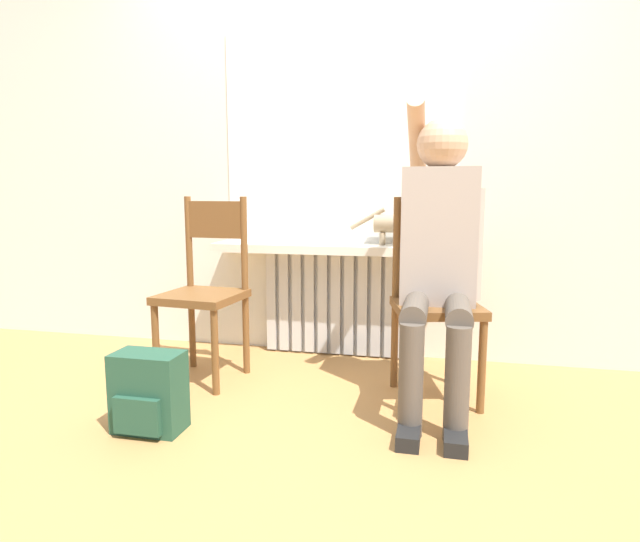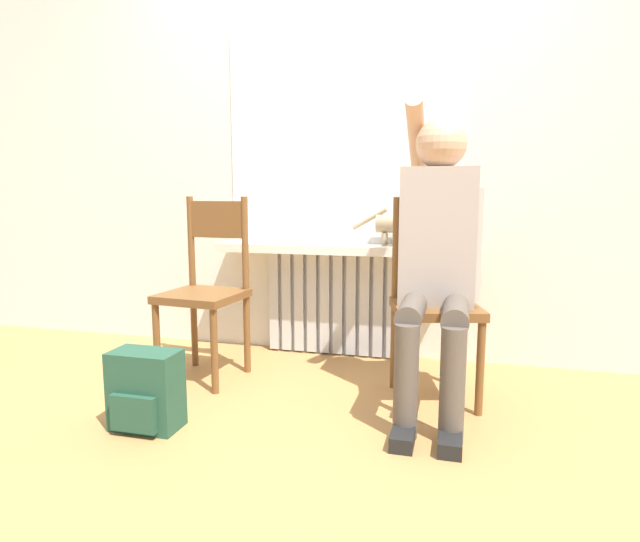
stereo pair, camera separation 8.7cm
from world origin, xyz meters
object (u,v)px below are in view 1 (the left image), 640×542
object	(u,v)px
cat	(407,224)
person	(439,247)
backpack	(148,393)
chair_left	(205,287)
chair_right	(435,297)

from	to	relation	value
cat	person	bearing A→B (deg)	-73.66
cat	backpack	bearing A→B (deg)	-129.34
person	backpack	size ratio (longest dim) A/B	4.27
chair_left	backpack	distance (m)	0.74
chair_left	chair_right	size ratio (longest dim) A/B	1.00
chair_left	person	world-z (taller)	person
chair_left	cat	size ratio (longest dim) A/B	1.80
backpack	chair_left	bearing A→B (deg)	93.71
chair_left	chair_right	xyz separation A→B (m)	(1.18, -0.00, 0.00)
chair_left	cat	distance (m)	1.17
chair_left	backpack	size ratio (longest dim) A/B	2.89
chair_left	person	bearing A→B (deg)	0.21
chair_left	cat	xyz separation A→B (m)	(1.01, 0.51, 0.32)
cat	backpack	world-z (taller)	cat
chair_right	backpack	bearing A→B (deg)	-164.05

